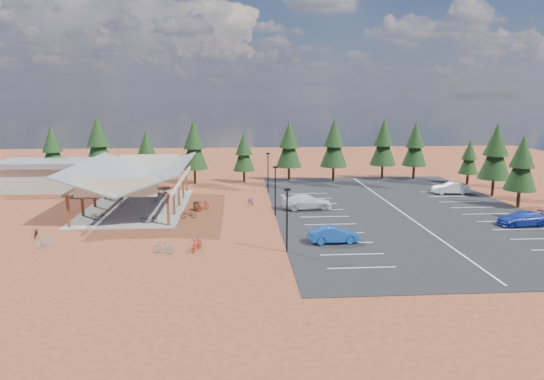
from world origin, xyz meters
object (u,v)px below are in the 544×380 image
Objects in this scene: bike_8 at (36,233)px; bike_15 at (203,206)px; car_7 at (522,219)px; bike_7 at (161,193)px; bike_4 at (149,219)px; bike_5 at (141,207)px; car_1 at (334,235)px; outbuilding at (45,175)px; trash_bin_0 at (197,206)px; bike_16 at (188,214)px; car_9 at (450,188)px; bike_3 at (124,190)px; bike_0 at (99,216)px; lamp_post_1 at (275,187)px; lamp_post_2 at (268,170)px; bike_pavilion at (136,173)px; bike_2 at (115,195)px; bike_13 at (163,247)px; bike_11 at (197,244)px; lamp_post_0 at (287,216)px; bike_6 at (158,199)px; bike_14 at (251,201)px; trash_bin_1 at (196,207)px; bike_9 at (44,241)px; car_3 at (307,202)px; bike_1 at (125,202)px.

bike_15 reaches higher than bike_8.
bike_7 is at bearing -116.02° from car_7.
bike_4 is at bearing 87.68° from bike_15.
car_1 reaches higher than bike_5.
car_1 reaches higher than bike_4.
outbuilding is 24.55m from trash_bin_0.
car_9 reaches higher than bike_16.
bike_3 is 15.74m from bike_16.
outbuilding reaches higher than bike_16.
bike_15 is at bearing -53.49° from bike_0.
bike_5 is at bearing 170.57° from lamp_post_1.
lamp_post_2 reaches higher than car_7.
bike_pavilion is 1.76× the size of outbuilding.
bike_2 is at bearing 51.03° from bike_5.
bike_15 is at bearing -173.29° from bike_13.
car_7 is at bearing -97.46° from bike_7.
bike_5 reaches higher than trash_bin_0.
lamp_post_1 is at bearing 19.72° from car_1.
car_1 reaches higher than bike_11.
car_1 is (33.18, -25.85, -1.29)m from outbuilding.
bike_7 is at bearing 38.18° from car_1.
lamp_post_0 is at bearing -48.58° from bike_pavilion.
car_1 is at bearing 50.83° from bike_16.
bike_4 is 8.77m from bike_6.
trash_bin_0 is at bearing 167.27° from bike_16.
bike_14 is (19.07, 11.70, 0.03)m from bike_8.
car_7 is at bearing -15.46° from trash_bin_0.
bike_11 is at bearing -122.47° from lamp_post_1.
bike_7 is 0.44× the size of car_1.
bike_2 is at bearing 131.33° from lamp_post_0.
bike_15 reaches higher than bike_3.
bike_15 reaches higher than trash_bin_1.
outbuilding is at bearing 43.02° from bike_4.
bike_2 is 0.99× the size of bike_13.
car_3 reaches higher than bike_9.
bike_7 is (-13.04, 9.65, -2.32)m from lamp_post_1.
outbuilding reaches higher than bike_1.
bike_16 is 33.31m from car_9.
trash_bin_1 is at bearing -172.09° from bike_14.
lamp_post_1 is 2.83× the size of bike_11.
lamp_post_0 is (29.00, -28.00, 0.95)m from outbuilding.
bike_8 is (7.55, -22.32, -1.62)m from outbuilding.
bike_1 is at bearing 27.81° from bike_15.
bike_7 is at bearing 4.01° from bike_4.
car_1 is at bearing -113.03° from bike_4.
bike_5 is at bearing -123.34° from bike_16.
bike_9 is (-1.60, -21.36, -0.13)m from bike_3.
bike_pavilion is at bearing 161.54° from trash_bin_1.
trash_bin_1 is at bearing -139.54° from bike_3.
bike_0 is at bearing 75.32° from bike_4.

